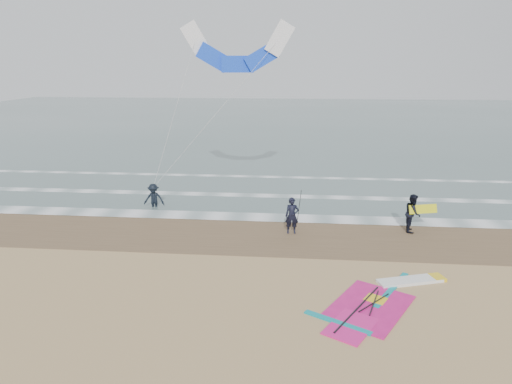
# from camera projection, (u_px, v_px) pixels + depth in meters

# --- Properties ---
(ground) EXTENTS (120.00, 120.00, 0.00)m
(ground) POSITION_uv_depth(u_px,v_px,m) (304.00, 305.00, 14.21)
(ground) COLOR tan
(ground) RESTS_ON ground
(sea_water) EXTENTS (120.00, 80.00, 0.02)m
(sea_water) POSITION_uv_depth(u_px,v_px,m) (301.00, 121.00, 60.22)
(sea_water) COLOR #47605E
(sea_water) RESTS_ON ground
(wet_sand_band) EXTENTS (120.00, 5.00, 0.01)m
(wet_sand_band) POSITION_uv_depth(u_px,v_px,m) (303.00, 235.00, 19.96)
(wet_sand_band) COLOR brown
(wet_sand_band) RESTS_ON ground
(foam_waterline) EXTENTS (120.00, 9.15, 0.02)m
(foam_waterline) POSITION_uv_depth(u_px,v_px,m) (302.00, 205.00, 24.21)
(foam_waterline) COLOR white
(foam_waterline) RESTS_ON ground
(windsurf_rig) EXTENTS (4.93, 4.66, 0.12)m
(windsurf_rig) POSITION_uv_depth(u_px,v_px,m) (382.00, 299.00, 14.45)
(windsurf_rig) COLOR white
(windsurf_rig) RESTS_ON ground
(person_standing) EXTENTS (0.62, 0.42, 1.63)m
(person_standing) POSITION_uv_depth(u_px,v_px,m) (292.00, 216.00, 19.99)
(person_standing) COLOR black
(person_standing) RESTS_ON ground
(person_walking) EXTENTS (0.76, 0.92, 1.71)m
(person_walking) POSITION_uv_depth(u_px,v_px,m) (413.00, 213.00, 20.23)
(person_walking) COLOR black
(person_walking) RESTS_ON ground
(person_wading) EXTENTS (1.07, 0.65, 1.62)m
(person_wading) POSITION_uv_depth(u_px,v_px,m) (153.00, 193.00, 23.62)
(person_wading) COLOR black
(person_wading) RESTS_ON ground
(held_pole) EXTENTS (0.17, 0.86, 1.82)m
(held_pole) POSITION_uv_depth(u_px,v_px,m) (299.00, 208.00, 19.86)
(held_pole) COLOR black
(held_pole) RESTS_ON ground
(carried_kiteboard) EXTENTS (1.30, 0.51, 0.39)m
(carried_kiteboard) POSITION_uv_depth(u_px,v_px,m) (423.00, 209.00, 20.03)
(carried_kiteboard) COLOR yellow
(carried_kiteboard) RESTS_ON ground
(surf_kite) EXTENTS (7.14, 2.72, 8.39)m
(surf_kite) POSITION_uv_depth(u_px,v_px,m) (237.00, 52.00, 23.76)
(surf_kite) COLOR white
(surf_kite) RESTS_ON ground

